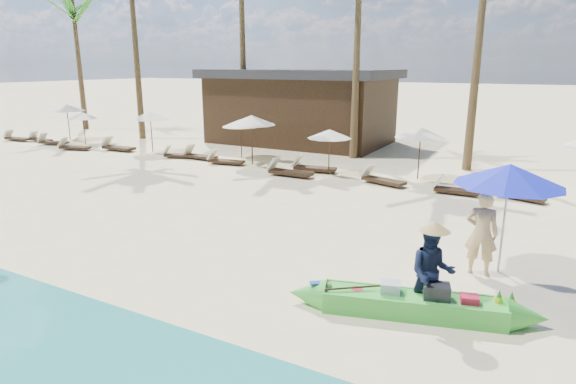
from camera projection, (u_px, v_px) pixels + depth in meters
The scene contains 27 objects.
ground at pixel (262, 278), 10.67m from camera, with size 240.00×240.00×0.00m, color #F8EBB7.
green_canoe at pixel (412, 304), 9.03m from camera, with size 5.18×1.75×0.67m.
tourist at pixel (481, 233), 10.63m from camera, with size 0.70×0.46×1.93m, color tan.
vendor_green at pixel (431, 272), 8.86m from camera, with size 0.84×0.66×1.73m, color #131A35.
blue_umbrella at pixel (509, 175), 10.41m from camera, with size 2.33×2.33×2.50m.
resort_parasol_0 at pixel (67, 108), 29.88m from camera, with size 2.12×2.12×2.19m.
lounger_0_left at pixel (16, 138), 29.65m from camera, with size 1.80×0.75×0.60m.
lounger_0_right at pixel (40, 139), 29.28m from camera, with size 1.65×0.51×0.56m.
resort_parasol_1 at pixel (83, 116), 27.95m from camera, with size 1.82×1.82×1.87m.
lounger_1_left at pixel (52, 141), 28.17m from camera, with size 1.86×1.00×0.61m.
lounger_1_right at pixel (73, 146), 26.48m from camera, with size 1.82×1.07×0.59m.
resort_parasol_2 at pixel (150, 115), 25.54m from camera, with size 2.10×2.10×2.17m.
lounger_2_left at pixel (117, 147), 26.26m from camera, with size 2.02×0.75×0.67m.
resort_parasol_3 at pixel (241, 123), 23.79m from camera, with size 1.90×1.90×1.96m.
lounger_3_left at pixel (178, 154), 24.23m from camera, with size 1.74×1.03×0.56m.
lounger_3_right at pixel (199, 155), 23.89m from camera, with size 1.86×0.64×0.62m.
resort_parasol_4 at pixel (252, 120), 22.21m from camera, with size 2.24×2.24×2.31m.
lounger_4_left at pixel (224, 160), 22.69m from camera, with size 1.85×0.82×0.61m.
lounger_4_right at pixel (312, 167), 21.09m from camera, with size 2.01×0.88×0.66m.
resort_parasol_5 at pixel (329, 134), 20.22m from camera, with size 1.88×1.88×1.94m.
lounger_5_left at pixel (288, 171), 20.30m from camera, with size 1.99×0.63×0.67m.
resort_parasol_6 at pixel (421, 133), 19.33m from camera, with size 2.07×2.07×2.13m.
lounger_6_left at pixel (381, 179), 18.96m from camera, with size 1.94×1.06×0.63m.
lounger_6_right at pixel (454, 189), 17.47m from camera, with size 1.74×0.58×0.58m.
lounger_7_left at pixel (517, 194), 16.80m from camera, with size 1.74×0.94×0.57m.
palm_0 at pixel (73, 11), 33.10m from camera, with size 2.08×2.08×9.90m.
pavilion_west at pixel (301, 106), 28.66m from camera, with size 10.80×6.60×4.30m.
Camera 1 is at (5.20, -8.35, 4.58)m, focal length 30.00 mm.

